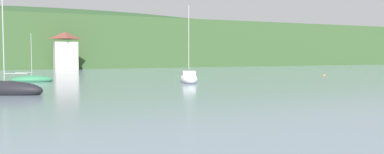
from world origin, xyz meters
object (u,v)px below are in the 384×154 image
Objects in this scene: shore_building_westcentral at (66,52)px; sailboat_far_5 at (32,80)px; mooring_buoy_mid at (324,75)px; sailboat_far_0 at (189,79)px; sailboat_far_7 at (5,90)px.

shore_building_westcentral reaches higher than sailboat_far_5.
sailboat_far_5 is at bearing -103.26° from shore_building_westcentral.
mooring_buoy_mid is at bearing 4.10° from sailboat_far_5.
sailboat_far_0 is 23.14m from sailboat_far_7.
sailboat_far_0 is at bearing -17.40° from sailboat_far_5.
sailboat_far_0 reaches higher than mooring_buoy_mid.
sailboat_far_0 is 26.79× the size of mooring_buoy_mid.
shore_building_westcentral is 40.45m from sailboat_far_5.
shore_building_westcentral is 49.36m from sailboat_far_0.
sailboat_far_7 reaches higher than mooring_buoy_mid.
sailboat_far_5 is 0.67× the size of sailboat_far_7.
sailboat_far_7 is (-3.11, -16.73, 0.14)m from sailboat_far_5.
mooring_buoy_mid is (28.49, 5.46, -0.44)m from sailboat_far_0.
shore_building_westcentral is 0.85× the size of sailboat_far_0.
sailboat_far_0 is 29.01m from mooring_buoy_mid.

